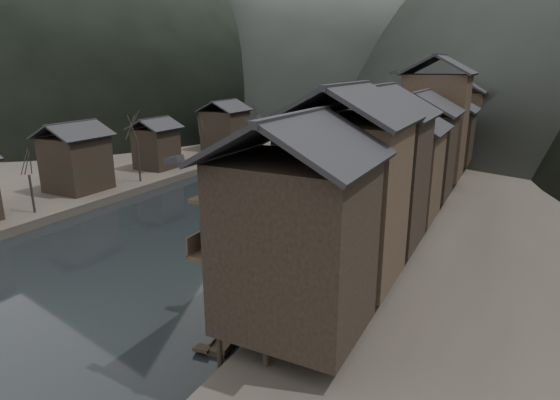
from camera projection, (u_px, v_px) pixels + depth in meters
The scene contains 12 objects.
water at pixel (152, 256), 39.86m from camera, with size 300.00×300.00×0.00m, color black.
left_bank at pixel (157, 146), 89.23m from camera, with size 40.00×200.00×1.20m, color #2D2823.
stilt_houses at pixel (413, 137), 45.79m from camera, with size 9.00×67.60×17.03m.
left_houses at pixel (136, 140), 64.46m from camera, with size 8.10×53.20×8.73m.
bare_trees at pixel (139, 141), 60.13m from camera, with size 3.94×62.89×7.88m.
moored_sampans at pixel (347, 223), 47.47m from camera, with size 3.26×49.76×0.47m.
midriver_boats at pixel (353, 158), 79.76m from camera, with size 9.55×33.05×0.44m.
stone_bridge at pixel (384, 115), 99.73m from camera, with size 40.00×6.00×9.00m.
hero_sampan at pixel (238, 284), 34.49m from camera, with size 1.10×4.44×0.43m.
cargo_heap at pixel (239, 276), 34.51m from camera, with size 0.97×1.27×0.58m, color black.
boatman at pixel (225, 279), 32.91m from camera, with size 0.59×0.39×1.62m, color #555658.
bamboo_pole at pixel (226, 248), 32.16m from camera, with size 0.06×0.06×4.07m, color #8C7A51.
Camera 1 is at (26.72, -27.69, 15.86)m, focal length 30.00 mm.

